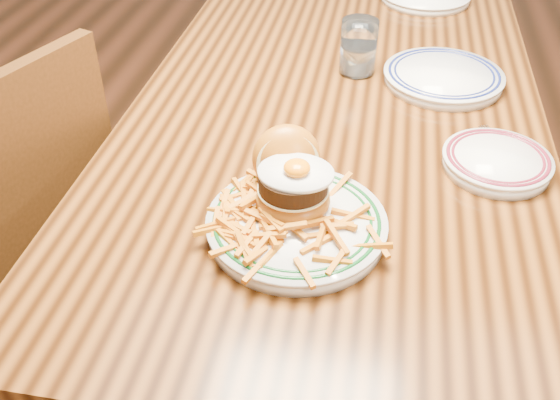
% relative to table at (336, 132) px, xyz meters
% --- Properties ---
extents(floor, '(6.00, 6.00, 0.00)m').
position_rel_table_xyz_m(floor, '(0.00, 0.00, -0.66)').
color(floor, black).
rests_on(floor, ground).
extents(table, '(0.85, 1.60, 0.75)m').
position_rel_table_xyz_m(table, '(0.00, 0.00, 0.00)').
color(table, black).
rests_on(table, floor).
extents(chair_left, '(0.56, 0.56, 0.94)m').
position_rel_table_xyz_m(chair_left, '(-0.65, -0.33, -0.16)').
color(chair_left, '#3F210D').
rests_on(chair_left, floor).
extents(main_plate, '(0.29, 0.30, 0.14)m').
position_rel_table_xyz_m(main_plate, '(-0.03, -0.43, 0.13)').
color(main_plate, silver).
rests_on(main_plate, table).
extents(side_plate, '(0.19, 0.21, 0.03)m').
position_rel_table_xyz_m(side_plate, '(0.31, -0.21, 0.11)').
color(side_plate, silver).
rests_on(side_plate, table).
extents(rear_plate, '(0.26, 0.26, 0.03)m').
position_rel_table_xyz_m(rear_plate, '(0.22, 0.10, 0.10)').
color(rear_plate, silver).
rests_on(rear_plate, table).
extents(water_glass, '(0.08, 0.08, 0.12)m').
position_rel_table_xyz_m(water_glass, '(0.03, 0.12, 0.14)').
color(water_glass, white).
rests_on(water_glass, table).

